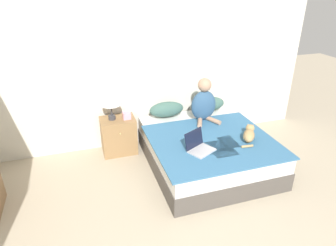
# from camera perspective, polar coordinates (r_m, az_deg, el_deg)

# --- Properties ---
(wall_back) EXTENTS (5.86, 0.05, 2.55)m
(wall_back) POSITION_cam_1_polar(r_m,az_deg,el_deg) (4.88, -4.72, 10.04)
(wall_back) COLOR beige
(wall_back) RESTS_ON ground_plane
(bed) EXTENTS (1.73, 1.94, 0.51)m
(bed) POSITION_cam_1_polar(r_m,az_deg,el_deg) (4.60, 7.32, -5.08)
(bed) COLOR #4C4742
(bed) RESTS_ON ground_plane
(pillow_near) EXTENTS (0.58, 0.27, 0.25)m
(pillow_near) POSITION_cam_1_polar(r_m,az_deg,el_deg) (4.97, -0.28, 2.61)
(pillow_near) COLOR #42665B
(pillow_near) RESTS_ON bed
(pillow_far) EXTENTS (0.58, 0.27, 0.25)m
(pillow_far) POSITION_cam_1_polar(r_m,az_deg,el_deg) (5.23, 7.68, 3.59)
(pillow_far) COLOR #42665B
(pillow_far) RESTS_ON bed
(person_sitting) EXTENTS (0.41, 0.40, 0.70)m
(person_sitting) POSITION_cam_1_polar(r_m,az_deg,el_deg) (4.82, 6.83, 3.84)
(person_sitting) COLOR #33567A
(person_sitting) RESTS_ON bed
(cat_tabby) EXTENTS (0.37, 0.39, 0.18)m
(cat_tabby) POSITION_cam_1_polar(r_m,az_deg,el_deg) (4.42, 15.19, -2.04)
(cat_tabby) COLOR tan
(cat_tabby) RESTS_ON bed
(laptop_open) EXTENTS (0.43, 0.42, 0.26)m
(laptop_open) POSITION_cam_1_polar(r_m,az_deg,el_deg) (4.05, 5.93, -4.47)
(laptop_open) COLOR #B7B7BC
(laptop_open) RESTS_ON bed
(nightstand) EXTENTS (0.54, 0.41, 0.60)m
(nightstand) POSITION_cam_1_polar(r_m,az_deg,el_deg) (4.92, -9.37, -2.37)
(nightstand) COLOR #937047
(nightstand) RESTS_ON ground_plane
(table_lamp) EXTENTS (0.31, 0.31, 0.43)m
(table_lamp) POSITION_cam_1_polar(r_m,az_deg,el_deg) (4.66, -10.91, 4.33)
(table_lamp) COLOR #38383D
(table_lamp) RESTS_ON nightstand
(tissue_box) EXTENTS (0.12, 0.12, 0.14)m
(tissue_box) POSITION_cam_1_polar(r_m,az_deg,el_deg) (4.75, -7.88, 1.47)
(tissue_box) COLOR #E09EB2
(tissue_box) RESTS_ON nightstand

